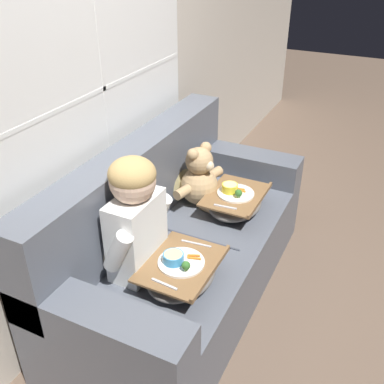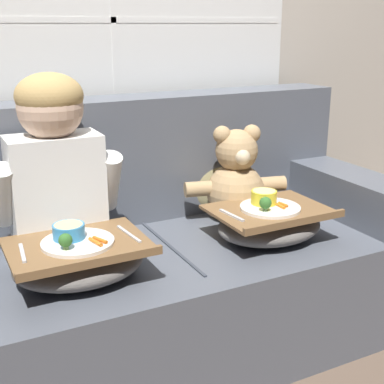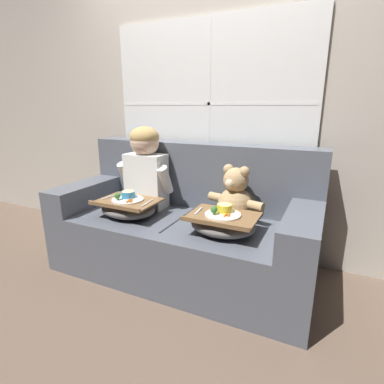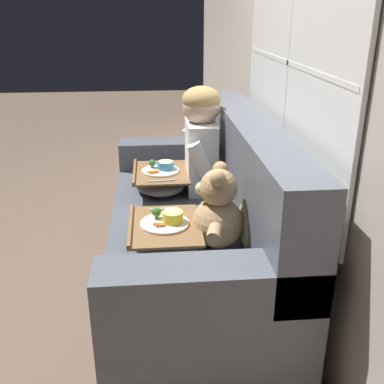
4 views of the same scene
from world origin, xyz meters
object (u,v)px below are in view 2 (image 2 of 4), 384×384
at_px(throw_pillow_behind_child, 48,197).
at_px(throw_pillow_behind_teddy, 217,174).
at_px(teddy_bear, 236,181).
at_px(lap_tray_child, 79,260).
at_px(child_figure, 54,157).
at_px(lap_tray_teddy, 269,223).
at_px(couch, 158,260).

height_order(throw_pillow_behind_child, throw_pillow_behind_teddy, throw_pillow_behind_child).
bearing_deg(throw_pillow_behind_child, teddy_bear, -12.55).
xyz_separation_m(throw_pillow_behind_teddy, lap_tray_child, (-0.76, -0.42, -0.09)).
distance_m(throw_pillow_behind_teddy, lap_tray_child, 0.88).
bearing_deg(child_figure, teddy_bear, -0.33).
height_order(lap_tray_child, lap_tray_teddy, lap_tray_teddy).
distance_m(throw_pillow_behind_child, child_figure, 0.26).
relative_size(throw_pillow_behind_teddy, lap_tray_child, 0.76).
xyz_separation_m(child_figure, lap_tray_teddy, (0.76, -0.26, -0.29)).
relative_size(throw_pillow_behind_child, teddy_bear, 0.81).
distance_m(lap_tray_child, lap_tray_teddy, 0.76).
relative_size(throw_pillow_behind_teddy, child_figure, 0.52).
bearing_deg(throw_pillow_behind_teddy, throw_pillow_behind_child, 180.00).
xyz_separation_m(couch, throw_pillow_behind_teddy, (0.38, 0.20, 0.27)).
height_order(child_figure, lap_tray_teddy, child_figure).
height_order(throw_pillow_behind_child, lap_tray_teddy, throw_pillow_behind_child).
bearing_deg(child_figure, throw_pillow_behind_child, 90.00).
height_order(throw_pillow_behind_teddy, lap_tray_child, throw_pillow_behind_teddy).
bearing_deg(teddy_bear, child_figure, 179.67).
distance_m(throw_pillow_behind_teddy, lap_tray_teddy, 0.43).
height_order(couch, throw_pillow_behind_teddy, couch).
bearing_deg(couch, lap_tray_teddy, -30.82).
xyz_separation_m(teddy_bear, lap_tray_child, (-0.76, -0.25, -0.11)).
bearing_deg(child_figure, lap_tray_teddy, -18.62).
bearing_deg(lap_tray_child, throw_pillow_behind_teddy, 28.95).
relative_size(couch, throw_pillow_behind_child, 5.45).
bearing_deg(lap_tray_teddy, throw_pillow_behind_teddy, 89.94).
height_order(teddy_bear, lap_tray_child, teddy_bear).
height_order(throw_pillow_behind_teddy, lap_tray_teddy, throw_pillow_behind_teddy).
height_order(couch, throw_pillow_behind_child, couch).
height_order(throw_pillow_behind_teddy, teddy_bear, teddy_bear).
bearing_deg(lap_tray_teddy, throw_pillow_behind_child, 151.03).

